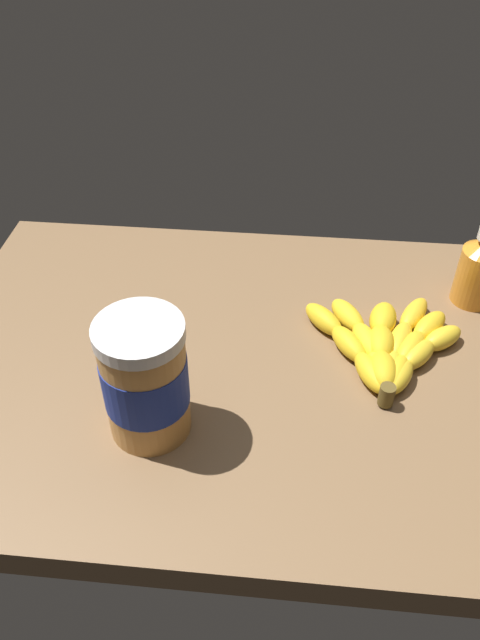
% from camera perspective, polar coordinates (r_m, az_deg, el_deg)
% --- Properties ---
extents(ground_plane, '(0.95, 0.62, 0.04)m').
position_cam_1_polar(ground_plane, '(0.88, 2.73, -4.59)').
color(ground_plane, brown).
extents(banana_bunch, '(0.23, 0.22, 0.04)m').
position_cam_1_polar(banana_bunch, '(0.88, 13.24, -2.33)').
color(banana_bunch, yellow).
rests_on(banana_bunch, ground_plane).
extents(peanut_butter_jar, '(0.10, 0.10, 0.16)m').
position_cam_1_polar(peanut_butter_jar, '(0.73, -8.66, -5.38)').
color(peanut_butter_jar, '#BF8442').
rests_on(peanut_butter_jar, ground_plane).
extents(honey_bottle, '(0.06, 0.06, 0.13)m').
position_cam_1_polar(honey_bottle, '(0.99, 21.06, 4.39)').
color(honey_bottle, orange).
rests_on(honey_bottle, ground_plane).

